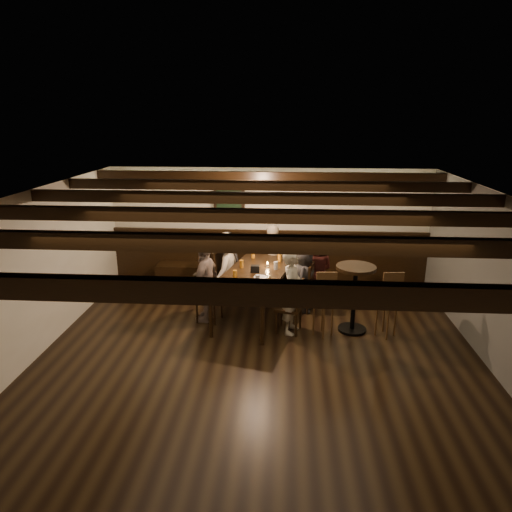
# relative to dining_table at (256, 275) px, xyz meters

# --- Properties ---
(room) EXTENTS (7.00, 7.00, 7.00)m
(room) POSITION_rel_dining_table_xyz_m (-0.13, 0.42, 0.32)
(room) COLOR black
(room) RESTS_ON ground
(dining_table) EXTENTS (1.47, 2.36, 0.82)m
(dining_table) POSITION_rel_dining_table_xyz_m (0.00, 0.00, 0.00)
(dining_table) COLOR black
(dining_table) RESTS_ON floor
(chair_left_near) EXTENTS (0.54, 0.54, 0.99)m
(chair_left_near) POSITION_rel_dining_table_xyz_m (-0.59, 0.61, -0.45)
(chair_left_near) COLOR black
(chair_left_near) RESTS_ON floor
(chair_left_far) EXTENTS (0.48, 0.48, 0.87)m
(chair_left_far) POSITION_rel_dining_table_xyz_m (-0.80, -0.27, -0.49)
(chair_left_far) COLOR black
(chair_left_far) RESTS_ON floor
(chair_right_near) EXTENTS (0.49, 0.49, 0.88)m
(chair_right_near) POSITION_rel_dining_table_xyz_m (0.80, 0.27, -0.48)
(chair_right_near) COLOR black
(chair_right_near) RESTS_ON floor
(chair_right_far) EXTENTS (0.49, 0.49, 0.88)m
(chair_right_far) POSITION_rel_dining_table_xyz_m (0.59, -0.61, -0.48)
(chair_right_far) COLOR black
(chair_right_far) RESTS_ON floor
(person_bench_left) EXTENTS (0.68, 0.52, 1.23)m
(person_bench_left) POSITION_rel_dining_table_xyz_m (-0.66, 1.09, -0.14)
(person_bench_left) COLOR #28272A
(person_bench_left) RESTS_ON floor
(person_bench_centre) EXTENTS (0.58, 0.45, 1.42)m
(person_bench_centre) POSITION_rel_dining_table_xyz_m (0.25, 1.02, -0.04)
(person_bench_centre) COLOR gray
(person_bench_centre) RESTS_ON floor
(person_bench_right) EXTENTS (0.72, 0.62, 1.28)m
(person_bench_right) POSITION_rel_dining_table_xyz_m (1.09, 0.66, -0.11)
(person_bench_right) COLOR #4D1D1A
(person_bench_right) RESTS_ON floor
(person_left_near) EXTENTS (0.68, 0.95, 1.33)m
(person_left_near) POSITION_rel_dining_table_xyz_m (-0.62, 0.61, -0.09)
(person_left_near) COLOR #B8AE9C
(person_left_near) RESTS_ON floor
(person_left_far) EXTENTS (0.52, 0.86, 1.38)m
(person_left_far) POSITION_rel_dining_table_xyz_m (-0.84, -0.26, -0.06)
(person_left_far) COLOR gray
(person_left_far) RESTS_ON floor
(person_right_near) EXTENTS (0.51, 0.67, 1.21)m
(person_right_near) POSITION_rel_dining_table_xyz_m (0.84, 0.26, -0.15)
(person_right_near) COLOR #2C2B2E
(person_right_near) RESTS_ON floor
(person_right_far) EXTENTS (0.45, 0.58, 1.40)m
(person_right_far) POSITION_rel_dining_table_xyz_m (0.62, -0.61, -0.05)
(person_right_far) COLOR #B0AB95
(person_right_far) RESTS_ON floor
(pint_a) EXTENTS (0.07, 0.07, 0.14)m
(pint_a) POSITION_rel_dining_table_xyz_m (-0.11, 0.75, 0.14)
(pint_a) COLOR #BF7219
(pint_a) RESTS_ON dining_table
(pint_b) EXTENTS (0.07, 0.07, 0.14)m
(pint_b) POSITION_rel_dining_table_xyz_m (0.40, 0.57, 0.14)
(pint_b) COLOR #BF7219
(pint_b) RESTS_ON dining_table
(pint_c) EXTENTS (0.07, 0.07, 0.14)m
(pint_c) POSITION_rel_dining_table_xyz_m (-0.27, 0.17, 0.14)
(pint_c) COLOR #BF7219
(pint_c) RESTS_ON dining_table
(pint_d) EXTENTS (0.07, 0.07, 0.14)m
(pint_d) POSITION_rel_dining_table_xyz_m (0.34, 0.12, 0.14)
(pint_d) COLOR silver
(pint_d) RESTS_ON dining_table
(pint_e) EXTENTS (0.07, 0.07, 0.14)m
(pint_e) POSITION_rel_dining_table_xyz_m (-0.32, -0.39, 0.14)
(pint_e) COLOR #BF7219
(pint_e) RESTS_ON dining_table
(pint_f) EXTENTS (0.07, 0.07, 0.14)m
(pint_f) POSITION_rel_dining_table_xyz_m (0.06, -0.58, 0.14)
(pint_f) COLOR silver
(pint_f) RESTS_ON dining_table
(pint_g) EXTENTS (0.07, 0.07, 0.14)m
(pint_g) POSITION_rel_dining_table_xyz_m (-0.14, -0.79, 0.14)
(pint_g) COLOR #BF7219
(pint_g) RESTS_ON dining_table
(plate_near) EXTENTS (0.24, 0.24, 0.01)m
(plate_near) POSITION_rel_dining_table_xyz_m (-0.31, -0.64, 0.07)
(plate_near) COLOR white
(plate_near) RESTS_ON dining_table
(plate_far) EXTENTS (0.24, 0.24, 0.01)m
(plate_far) POSITION_rel_dining_table_xyz_m (0.10, -0.33, 0.07)
(plate_far) COLOR white
(plate_far) RESTS_ON dining_table
(condiment_caddy) EXTENTS (0.15, 0.10, 0.12)m
(condiment_caddy) POSITION_rel_dining_table_xyz_m (-0.01, -0.05, 0.13)
(condiment_caddy) COLOR black
(condiment_caddy) RESTS_ON dining_table
(candle) EXTENTS (0.05, 0.05, 0.05)m
(candle) POSITION_rel_dining_table_xyz_m (0.19, 0.26, 0.09)
(candle) COLOR beige
(candle) RESTS_ON dining_table
(high_top_table) EXTENTS (0.63, 0.63, 1.12)m
(high_top_table) POSITION_rel_dining_table_xyz_m (1.62, -0.51, -0.02)
(high_top_table) COLOR black
(high_top_table) RESTS_ON floor
(bar_stool_left) EXTENTS (0.36, 0.37, 1.14)m
(bar_stool_left) POSITION_rel_dining_table_xyz_m (1.12, -0.71, -0.33)
(bar_stool_left) COLOR #352310
(bar_stool_left) RESTS_ON floor
(bar_stool_right) EXTENTS (0.36, 0.38, 1.14)m
(bar_stool_right) POSITION_rel_dining_table_xyz_m (2.12, -0.66, -0.33)
(bar_stool_right) COLOR #352310
(bar_stool_right) RESTS_ON floor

